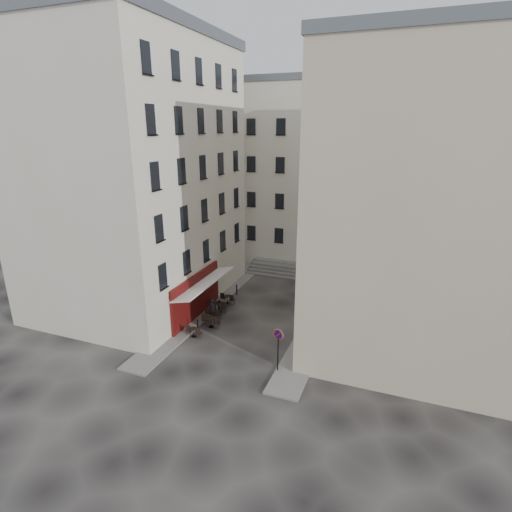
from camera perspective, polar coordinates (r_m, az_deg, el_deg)
The scene contains 18 objects.
ground at distance 28.97m, azimuth -1.57°, elevation -10.94°, with size 90.00×90.00×0.00m, color black.
sidewalk_left at distance 33.89m, azimuth -6.07°, elevation -6.42°, with size 2.00×22.00×0.12m, color slate.
sidewalk_right at distance 30.32m, azimuth 8.65°, elevation -9.62°, with size 2.00×18.00×0.12m, color slate.
building_left at distance 33.47m, azimuth -16.84°, elevation 10.90°, with size 12.20×16.20×20.60m.
building_right at distance 27.32m, azimuth 22.27°, elevation 6.75°, with size 12.20×14.20×18.60m.
building_back at distance 43.99m, azimuth 6.73°, elevation 11.75°, with size 18.20×10.20×18.60m.
cafe_storefront at distance 30.67m, azimuth -8.39°, elevation -5.52°, with size 1.74×7.30×3.50m.
stone_steps at distance 39.68m, azimuth 5.35°, elevation -2.14°, with size 9.00×3.15×0.80m.
bollard_near at distance 29.20m, azimuth -8.33°, elevation -9.72°, with size 0.12×0.12×0.98m.
bollard_mid at distance 31.97m, azimuth -5.29°, elevation -7.04°, with size 0.12×0.12×0.98m.
bollard_far at distance 34.86m, azimuth -2.77°, elevation -4.78°, with size 0.12×0.12×0.98m.
no_parking_sign at distance 23.88m, azimuth 3.17°, elevation -12.20°, with size 0.63×0.21×2.84m.
bistro_table_a at distance 28.60m, azimuth -8.85°, elevation -10.60°, with size 1.19×0.56×0.84m.
bistro_table_b at distance 29.66m, azimuth -6.42°, elevation -9.22°, with size 1.40×0.66×0.99m.
bistro_table_c at distance 30.85m, azimuth -6.11°, elevation -8.16°, with size 1.30×0.61×0.92m.
bistro_table_d at distance 31.91m, azimuth -5.39°, elevation -7.13°, with size 1.40×0.65×0.98m.
bistro_table_e at distance 33.30m, azimuth -4.05°, elevation -6.09°, with size 1.25×0.59×0.88m.
pedestrian at distance 30.77m, azimuth -6.22°, elevation -7.53°, with size 0.59×0.39×1.62m, color black.
Camera 1 is at (9.74, -23.40, 14.02)m, focal length 28.00 mm.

